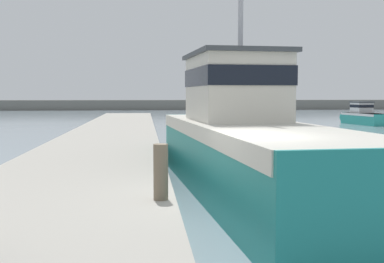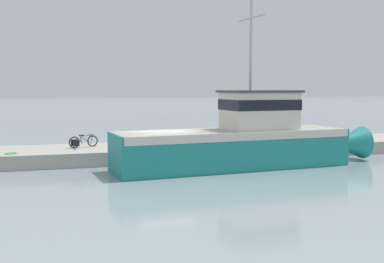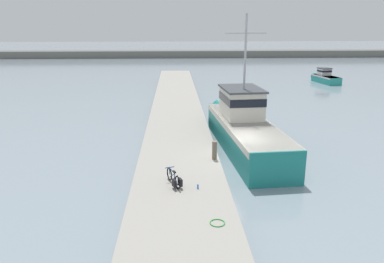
{
  "view_description": "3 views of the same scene",
  "coord_description": "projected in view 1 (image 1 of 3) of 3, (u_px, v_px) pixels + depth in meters",
  "views": [
    {
      "loc": [
        -1.6,
        -8.77,
        2.6
      ],
      "look_at": [
        -0.64,
        1.03,
        1.83
      ],
      "focal_mm": 45.0,
      "sensor_mm": 36.0,
      "label": 1
    },
    {
      "loc": [
        22.63,
        -5.4,
        3.91
      ],
      "look_at": [
        0.0,
        1.49,
        1.74
      ],
      "focal_mm": 45.0,
      "sensor_mm": 36.0,
      "label": 2
    },
    {
      "loc": [
        -3.45,
        -19.28,
        7.75
      ],
      "look_at": [
        -2.41,
        2.62,
        1.45
      ],
      "focal_mm": 35.0,
      "sensor_mm": 36.0,
      "label": 3
    }
  ],
  "objects": [
    {
      "name": "ground_plane",
      "position": [
        231.0,
        232.0,
        9.06
      ],
      "size": [
        320.0,
        320.0,
        0.0
      ],
      "primitive_type": "plane",
      "color": "#84939E"
    },
    {
      "name": "dock_pier",
      "position": [
        54.0,
        218.0,
        8.72
      ],
      "size": [
        4.4,
        80.0,
        0.72
      ],
      "primitive_type": "cube",
      "color": "#A39E93",
      "rests_on": "ground_plane"
    },
    {
      "name": "far_shoreline",
      "position": [
        325.0,
        104.0,
        84.51
      ],
      "size": [
        180.0,
        5.0,
        1.65
      ],
      "primitive_type": "cube",
      "color": "slate",
      "rests_on": "ground_plane"
    },
    {
      "name": "fishing_boat_main",
      "position": [
        242.0,
        139.0,
        12.97
      ],
      "size": [
        3.8,
        13.84,
        8.39
      ],
      "rotation": [
        0.0,
        0.0,
        0.08
      ],
      "color": "teal",
      "rests_on": "ground_plane"
    },
    {
      "name": "boat_red_outer",
      "position": [
        364.0,
        116.0,
        41.67
      ],
      "size": [
        2.46,
        6.04,
        1.99
      ],
      "rotation": [
        0.0,
        0.0,
        0.14
      ],
      "color": "teal",
      "rests_on": "ground_plane"
    },
    {
      "name": "mooring_post",
      "position": [
        161.0,
        172.0,
        8.56
      ],
      "size": [
        0.26,
        0.26,
        1.0
      ],
      "primitive_type": "cylinder",
      "color": "#756651",
      "rests_on": "dock_pier"
    }
  ]
}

